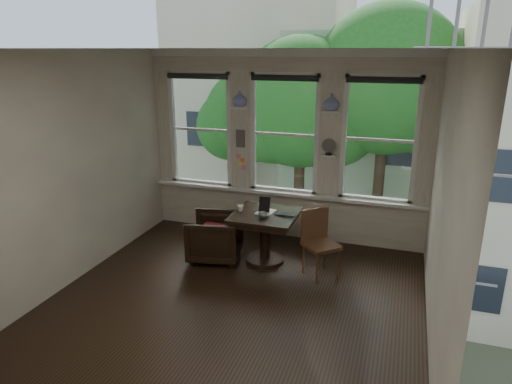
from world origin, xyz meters
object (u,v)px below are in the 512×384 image
(side_chair_right, at_px, (321,245))
(table, at_px, (265,238))
(laptop, at_px, (284,215))
(mug, at_px, (240,208))
(armchair_left, at_px, (215,237))

(side_chair_right, bearing_deg, table, 123.93)
(table, xyz_separation_m, laptop, (0.29, -0.02, 0.39))
(table, distance_m, mug, 0.56)
(table, height_order, armchair_left, table)
(armchair_left, bearing_deg, table, 90.10)
(side_chair_right, xyz_separation_m, laptop, (-0.57, 0.16, 0.30))
(table, height_order, mug, mug)
(armchair_left, relative_size, mug, 7.88)
(laptop, bearing_deg, table, 179.39)
(armchair_left, bearing_deg, mug, 97.87)
(table, bearing_deg, laptop, -4.50)
(side_chair_right, distance_m, mug, 1.28)
(laptop, relative_size, mug, 3.04)
(armchair_left, xyz_separation_m, side_chair_right, (1.59, -0.04, 0.12))
(table, height_order, side_chair_right, side_chair_right)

